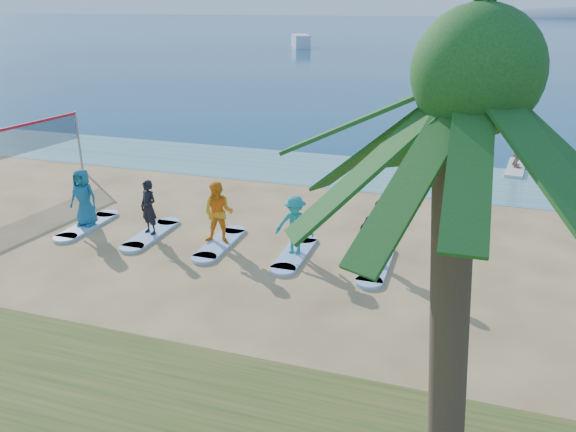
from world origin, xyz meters
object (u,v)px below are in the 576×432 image
(paddleboard, at_px, (516,168))
(surfboard_2, at_px, (220,244))
(surfboard_0, at_px, (87,226))
(student_2, at_px, (219,213))
(student_3, at_px, (295,225))
(surfboard_3, at_px, (295,254))
(surfboard_4, at_px, (376,265))
(student_0, at_px, (84,197))
(student_4, at_px, (378,232))
(surfboard_1, at_px, (151,234))
(paddleboarder, at_px, (519,148))
(boat_offshore_a, at_px, (301,47))
(palm_tree, at_px, (476,77))
(student_1, at_px, (149,207))

(paddleboard, distance_m, surfboard_2, 14.16)
(surfboard_0, bearing_deg, student_2, 0.00)
(paddleboard, bearing_deg, student_3, -112.64)
(paddleboard, xyz_separation_m, surfboard_3, (-6.33, -11.24, -0.01))
(surfboard_2, height_order, student_2, student_2)
(surfboard_4, bearing_deg, student_0, 180.00)
(surfboard_3, distance_m, surfboard_4, 2.28)
(surfboard_2, distance_m, student_4, 4.66)
(surfboard_1, height_order, student_3, student_3)
(student_3, bearing_deg, surfboard_3, 0.00)
(paddleboard, relative_size, student_2, 1.64)
(surfboard_3, bearing_deg, paddleboarder, 60.62)
(surfboard_3, bearing_deg, boat_offshore_a, 106.76)
(surfboard_3, xyz_separation_m, student_4, (2.28, 0.00, 0.94))
(surfboard_3, bearing_deg, palm_tree, -57.83)
(surfboard_0, bearing_deg, palm_tree, -31.38)
(student_2, height_order, student_4, student_2)
(surfboard_0, distance_m, student_1, 2.44)
(boat_offshore_a, height_order, surfboard_2, boat_offshore_a)
(student_0, bearing_deg, palm_tree, -35.78)
(student_1, height_order, student_3, student_3)
(palm_tree, height_order, student_2, palm_tree)
(surfboard_1, bearing_deg, surfboard_4, 0.00)
(student_2, bearing_deg, student_3, -9.11)
(surfboard_2, relative_size, student_2, 1.21)
(student_0, distance_m, student_3, 6.85)
(surfboard_1, relative_size, student_3, 1.32)
(surfboard_1, height_order, student_4, student_4)
(student_0, distance_m, student_2, 4.57)
(surfboard_1, bearing_deg, student_2, 0.00)
(surfboard_2, relative_size, student_3, 1.32)
(student_2, distance_m, student_3, 2.29)
(surfboard_1, distance_m, student_4, 6.92)
(student_3, xyz_separation_m, student_4, (2.28, 0.00, 0.07))
(palm_tree, relative_size, student_3, 4.26)
(paddleboarder, relative_size, student_1, 0.97)
(student_4, bearing_deg, boat_offshore_a, 126.68)
(boat_offshore_a, distance_m, student_1, 77.44)
(student_2, bearing_deg, boat_offshore_a, 96.05)
(student_2, xyz_separation_m, student_4, (4.57, 0.00, -0.01))
(student_3, bearing_deg, student_1, 175.49)
(palm_tree, bearing_deg, boat_offshore_a, 108.17)
(student_2, distance_m, surfboard_3, 2.48)
(paddleboarder, height_order, surfboard_2, paddleboarder)
(student_1, xyz_separation_m, student_2, (2.28, 0.00, 0.08))
(paddleboard, height_order, boat_offshore_a, boat_offshore_a)
(student_3, bearing_deg, palm_tree, -62.33)
(surfboard_2, height_order, surfboard_4, same)
(student_3, bearing_deg, surfboard_2, 175.49)
(paddleboarder, bearing_deg, student_1, 130.90)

